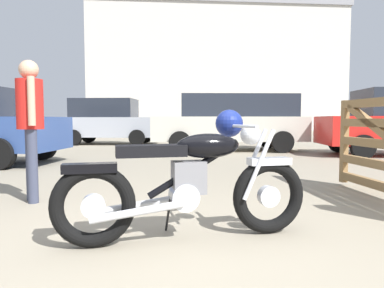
# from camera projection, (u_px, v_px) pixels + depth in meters

# --- Properties ---
(ground_plane) EXTENTS (80.00, 80.00, 0.00)m
(ground_plane) POSITION_uv_depth(u_px,v_px,m) (179.00, 253.00, 2.57)
(ground_plane) COLOR gray
(vintage_motorcycle) EXTENTS (2.04, 0.84, 1.07)m
(vintage_motorcycle) POSITION_uv_depth(u_px,v_px,m) (192.00, 179.00, 2.86)
(vintage_motorcycle) COLOR black
(vintage_motorcycle) RESTS_ON ground_plane
(bystander) EXTENTS (0.30, 0.41, 1.66)m
(bystander) POSITION_uv_depth(u_px,v_px,m) (30.00, 116.00, 4.12)
(bystander) COLOR #383D51
(bystander) RESTS_ON ground_plane
(silver_sedan_mid) EXTENTS (3.97, 1.97, 1.78)m
(silver_sedan_mid) POSITION_uv_depth(u_px,v_px,m) (109.00, 121.00, 13.91)
(silver_sedan_mid) COLOR black
(silver_sedan_mid) RESTS_ON ground_plane
(blue_hatchback_right) EXTENTS (4.76, 2.11, 1.74)m
(blue_hatchback_right) POSITION_uv_depth(u_px,v_px,m) (231.00, 121.00, 11.07)
(blue_hatchback_right) COLOR black
(blue_hatchback_right) RESTS_ON ground_plane
(industrial_building) EXTENTS (24.17, 15.30, 23.63)m
(industrial_building) POSITION_uv_depth(u_px,v_px,m) (211.00, 73.00, 36.32)
(industrial_building) COLOR beige
(industrial_building) RESTS_ON ground_plane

